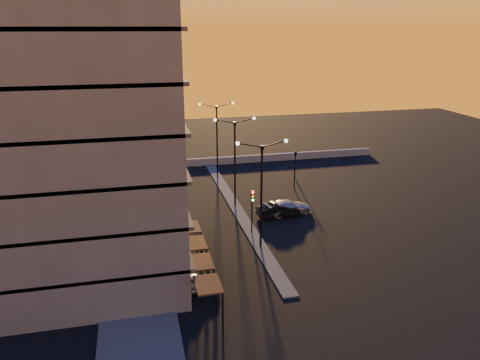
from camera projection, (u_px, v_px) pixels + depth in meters
name	position (u px, v px, depth m)	size (l,w,h in m)	color
ground	(261.00, 248.00, 40.17)	(120.00, 120.00, 0.00)	black
sidewalk_west	(135.00, 240.00, 41.57)	(5.00, 40.00, 0.12)	#50504D
median	(235.00, 206.00, 49.40)	(1.20, 36.00, 0.12)	#50504D
parapet	(224.00, 160.00, 64.49)	(44.00, 0.50, 1.00)	gray
building	(74.00, 118.00, 33.43)	(14.35, 17.08, 25.00)	#666259
streetlamp_near	(261.00, 187.00, 38.42)	(4.32, 0.32, 9.51)	black
streetlamp_mid	(235.00, 155.00, 47.66)	(4.32, 0.32, 9.51)	black
streetlamp_far	(217.00, 134.00, 56.91)	(4.32, 0.32, 9.51)	black
traffic_light_main	(252.00, 205.00, 41.92)	(0.28, 0.44, 4.25)	black
signal_east_a	(295.00, 173.00, 54.25)	(0.13, 0.16, 3.60)	black
signal_east_b	(296.00, 154.00, 57.91)	(0.42, 1.99, 3.60)	black
car_hatchback	(194.00, 283.00, 33.48)	(1.51, 3.75, 1.28)	#A8ABB0
car_sedan	(278.00, 210.00, 46.59)	(1.51, 4.33, 1.43)	black
car_wagon	(288.00, 207.00, 47.23)	(2.02, 4.97, 1.44)	silver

